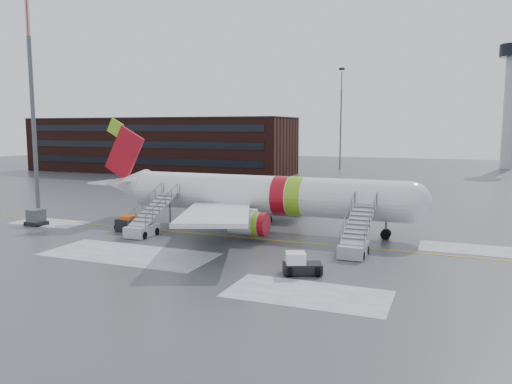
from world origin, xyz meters
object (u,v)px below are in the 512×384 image
at_px(pushback_tug, 300,264).
at_px(airliner, 255,195).
at_px(baggage_tractor, 128,225).
at_px(uld_container, 36,218).
at_px(light_mast_near, 32,102).
at_px(airstair_aft, 146,224).
at_px(airstair_fwd, 355,241).

bearing_deg(pushback_tug, airliner, 123.17).
bearing_deg(baggage_tractor, uld_container, -174.58).
bearing_deg(airliner, uld_container, -162.54).
distance_m(pushback_tug, light_mast_near, 34.98).
relative_size(airliner, pushback_tug, 11.57).
relative_size(airstair_aft, pushback_tug, 2.54).
xyz_separation_m(pushback_tug, baggage_tractor, (-19.85, 7.65, -0.02)).
distance_m(airstair_fwd, airstair_aft, 19.84).
distance_m(airliner, baggage_tractor, 12.78).
relative_size(pushback_tug, light_mast_near, 0.12).
xyz_separation_m(airliner, pushback_tug, (8.82, -13.50, -2.74)).
bearing_deg(airliner, pushback_tug, -56.83).
distance_m(pushback_tug, uld_container, 31.37).
bearing_deg(pushback_tug, airstair_fwd, 69.84).
height_order(airstair_aft, light_mast_near, light_mast_near).
relative_size(uld_container, light_mast_near, 0.09).
bearing_deg(uld_container, light_mast_near, 127.46).
bearing_deg(light_mast_near, uld_container, -52.54).
height_order(airstair_fwd, pushback_tug, airstair_fwd).
xyz_separation_m(airstair_fwd, airstair_aft, (-19.84, 0.00, 0.00)).
relative_size(airliner, airstair_fwd, 4.55).
height_order(pushback_tug, baggage_tractor, baggage_tractor).
bearing_deg(airliner, airstair_aft, -142.31).
bearing_deg(baggage_tractor, pushback_tug, -21.08).
distance_m(airliner, airstair_fwd, 13.33).
bearing_deg(uld_container, airstair_aft, 1.43).
bearing_deg(light_mast_near, baggage_tractor, -2.22).
relative_size(airliner, airstair_aft, 4.55).
distance_m(airstair_fwd, baggage_tractor, 22.42).
xyz_separation_m(pushback_tug, light_mast_near, (-31.80, 8.12, 12.09)).
distance_m(airliner, light_mast_near, 25.39).
relative_size(airliner, light_mast_near, 1.42).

